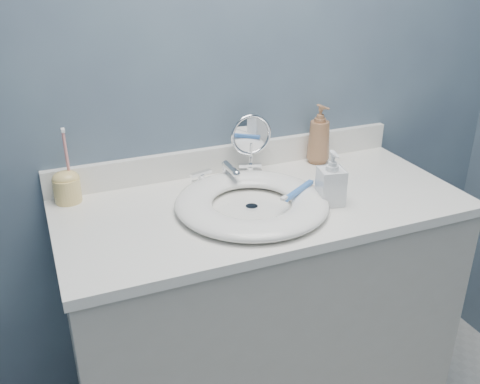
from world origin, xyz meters
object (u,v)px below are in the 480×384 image
makeup_mirror (251,142)px  soap_bottle_clear (331,178)px  soap_bottle_amber (319,134)px  toothbrush_holder (67,185)px

makeup_mirror → soap_bottle_clear: 0.32m
makeup_mirror → soap_bottle_amber: bearing=3.9°
soap_bottle_clear → makeup_mirror: bearing=124.6°
makeup_mirror → toothbrush_holder: size_ratio=0.90×
soap_bottle_amber → toothbrush_holder: (-0.85, 0.01, -0.05)m
soap_bottle_amber → soap_bottle_clear: (-0.13, -0.30, -0.02)m
soap_bottle_clear → toothbrush_holder: 0.78m
toothbrush_holder → makeup_mirror: bearing=-1.3°
makeup_mirror → toothbrush_holder: 0.59m
soap_bottle_clear → toothbrush_holder: (-0.72, 0.31, -0.03)m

